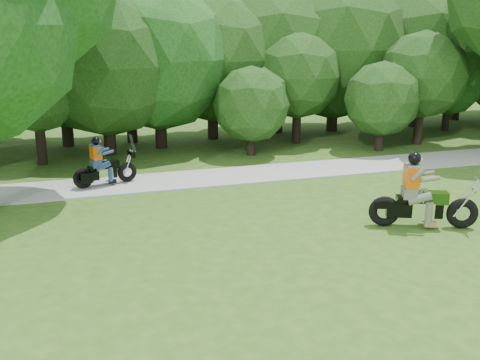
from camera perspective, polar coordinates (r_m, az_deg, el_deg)
ground at (r=12.86m, az=21.59°, el=-7.76°), size 100.00×100.00×0.00m
walkway at (r=19.35m, az=6.95°, el=1.05°), size 60.00×2.20×0.06m
tree_line at (r=25.17m, az=2.11°, el=12.94°), size 39.59×11.75×7.60m
chopper_motorcycle at (r=14.31m, az=18.53°, el=-2.03°), size 2.67×1.46×1.97m
touring_motorcycle at (r=17.61m, az=-14.59°, el=1.26°), size 2.08×1.03×1.61m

